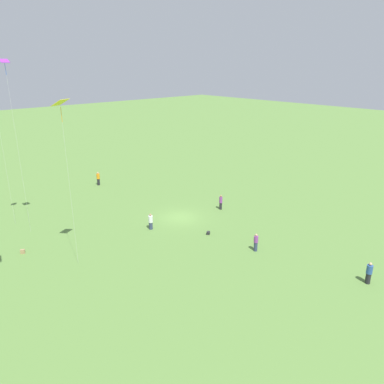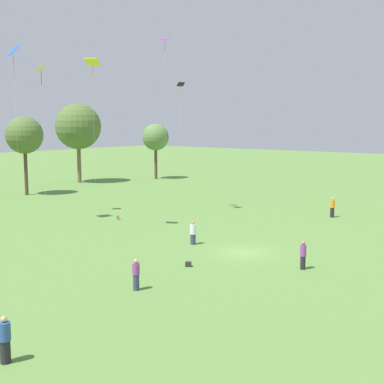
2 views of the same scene
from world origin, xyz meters
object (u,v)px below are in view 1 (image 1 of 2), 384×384
(person_4, at_px, (151,222))
(kite_4, at_px, (61,109))
(person_2, at_px, (221,202))
(picnic_bag_1, at_px, (23,252))
(kite_3, at_px, (6,75))
(person_1, at_px, (98,179))
(picnic_bag_0, at_px, (208,233))
(person_0, at_px, (369,273))
(person_3, at_px, (256,242))

(person_4, bearing_deg, kite_4, -121.51)
(person_2, relative_size, picnic_bag_1, 3.95)
(person_2, height_order, kite_4, kite_4)
(person_4, relative_size, picnic_bag_1, 3.86)
(kite_4, bearing_deg, kite_3, -68.39)
(person_4, bearing_deg, person_2, 42.42)
(person_2, bearing_deg, picnic_bag_1, 80.39)
(person_1, height_order, picnic_bag_0, person_1)
(person_1, relative_size, picnic_bag_1, 4.24)
(person_2, relative_size, kite_3, 0.11)
(person_1, distance_m, kite_4, 25.55)
(person_0, bearing_deg, kite_4, 141.86)
(person_2, distance_m, kite_3, 25.71)
(picnic_bag_0, bearing_deg, kite_4, 74.21)
(person_0, height_order, person_2, person_0)
(person_3, xyz_separation_m, picnic_bag_0, (5.47, 0.73, -0.71))
(person_2, xyz_separation_m, kite_3, (9.09, 19.06, 14.68))
(person_4, bearing_deg, picnic_bag_1, -148.19)
(person_0, xyz_separation_m, picnic_bag_1, (23.63, 18.35, -0.71))
(person_4, xyz_separation_m, kite_4, (-1.47, 8.98, 12.44))
(person_4, bearing_deg, kite_3, -170.64)
(person_0, relative_size, picnic_bag_1, 4.08)
(person_3, distance_m, person_4, 11.32)
(kite_4, bearing_deg, person_0, 148.20)
(person_3, distance_m, kite_4, 20.27)
(person_1, xyz_separation_m, person_4, (-17.09, 3.52, -0.10))
(person_2, xyz_separation_m, person_4, (1.13, 9.51, -0.04))
(person_0, relative_size, person_4, 1.06)
(person_2, distance_m, person_4, 9.58)
(person_2, distance_m, person_3, 10.73)
(person_4, distance_m, picnic_bag_0, 6.17)
(kite_4, relative_size, picnic_bag_0, 29.56)
(picnic_bag_1, bearing_deg, person_0, -142.16)
(person_4, bearing_deg, person_3, -18.69)
(picnic_bag_0, bearing_deg, picnic_bag_1, 60.45)
(person_0, height_order, person_3, person_0)
(person_0, relative_size, person_2, 1.03)
(kite_3, distance_m, kite_4, 9.72)
(person_3, bearing_deg, kite_3, 49.89)
(kite_4, xyz_separation_m, picnic_bag_0, (-3.54, -12.51, -13.14))
(person_3, height_order, kite_4, kite_4)
(person_0, bearing_deg, person_2, 92.73)
(person_3, bearing_deg, picnic_bag_1, 61.70)
(kite_3, height_order, kite_4, kite_3)
(kite_3, xyz_separation_m, picnic_bag_1, (-4.25, 2.31, -15.37))
(person_1, relative_size, person_4, 1.10)
(person_0, xyz_separation_m, kite_3, (27.87, 16.04, 14.66))
(kite_4, height_order, picnic_bag_1, kite_4)
(picnic_bag_0, bearing_deg, person_2, -57.05)
(person_0, distance_m, person_2, 19.02)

